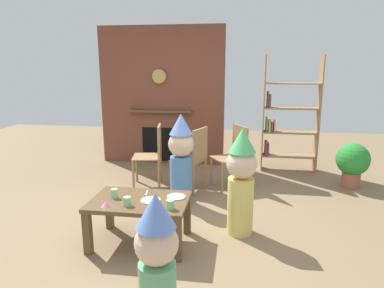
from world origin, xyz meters
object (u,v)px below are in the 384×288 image
Objects in this scene: paper_plate_front at (176,197)px; bookshelf at (286,119)px; paper_plate_rear at (151,200)px; dining_chair_right at (234,153)px; child_with_cone_hat at (157,264)px; dining_chair_left at (153,152)px; paper_cup_near_right at (127,201)px; potted_plant_tall at (353,162)px; paper_cup_near_left at (114,193)px; child_by_the_chairs at (181,157)px; birthday_cake_slice at (106,204)px; paper_cup_center at (170,205)px; dining_chair_middle at (194,156)px; child_in_pink at (241,179)px; coffee_table at (140,207)px.

bookshelf is at bearing 62.91° from paper_plate_front.
dining_chair_right is at bearing 67.17° from paper_plate_rear.
dining_chair_left is at bearing -6.80° from child_with_cone_hat.
potted_plant_tall reaches higher than paper_cup_near_right.
child_by_the_chairs reaches higher than paper_cup_near_left.
paper_cup_near_right is 0.24m from paper_plate_rear.
paper_cup_near_right is at bearing 16.19° from birthday_cake_slice.
child_with_cone_hat is 1.53× the size of potted_plant_tall.
paper_cup_center reaches higher than paper_plate_rear.
birthday_cake_slice is at bearing -176.62° from paper_cup_center.
dining_chair_middle reaches higher than paper_plate_front.
birthday_cake_slice is (0.01, -0.22, -0.01)m from paper_cup_near_left.
child_in_pink is 1.41m from dining_chair_right.
child_with_cone_hat is at bearing -72.92° from paper_plate_rear.
bookshelf is 21.90× the size of paper_cup_center.
bookshelf reaches higher than dining_chair_right.
paper_cup_near_left is 0.48× the size of paper_plate_rear.
child_with_cone_hat is at bearing 51.47° from child_in_pink.
child_by_the_chairs is (-0.12, 0.94, 0.15)m from paper_plate_front.
birthday_cake_slice is 0.15× the size of potted_plant_tall.
child_with_cone_hat is at bearing -82.78° from paper_cup_center.
potted_plant_tall is at bearing -39.92° from bookshelf.
child_with_cone_hat is 1.10× the size of dining_chair_right.
potted_plant_tall is (0.87, -0.73, -0.50)m from bookshelf.
coffee_table is at bearing 40.27° from birthday_cake_slice.
paper_cup_near_left is 0.10× the size of dining_chair_right.
paper_cup_near_right is 0.13× the size of potted_plant_tall.
paper_cup_center is 0.28m from paper_plate_rear.
paper_cup_near_left is 0.37m from paper_plate_rear.
paper_cup_near_left is 0.09× the size of child_with_cone_hat.
child_in_pink reaches higher than paper_cup_center.
bookshelf is at bearing 54.56° from paper_cup_near_left.
paper_cup_center is 0.10× the size of dining_chair_middle.
paper_plate_rear is at bearing -150.59° from paper_plate_front.
paper_cup_near_left is 2.08m from dining_chair_right.
child_with_cone_hat is 2.23m from child_by_the_chairs.
potted_plant_tall is (1.69, 0.24, -0.13)m from dining_chair_right.
paper_plate_rear is 0.21× the size of dining_chair_middle.
child_with_cone_hat is 2.91m from dining_chair_left.
paper_cup_near_right is 2.13m from dining_chair_right.
paper_cup_near_left is 0.25m from paper_cup_near_right.
paper_cup_near_left is (-0.25, 0.01, 0.12)m from coffee_table.
paper_cup_near_right is (0.19, -0.17, -0.00)m from paper_cup_near_left.
coffee_table is 1.96m from dining_chair_right.
paper_cup_near_right is at bearing 6.18° from child_in_pink.
bookshelf is 3.40m from paper_cup_near_right.
child_with_cone_hat reaches higher than paper_cup_center.
dining_chair_left is 1.38× the size of potted_plant_tall.
dining_chair_left is (-0.04, 1.64, 0.01)m from paper_cup_near_left.
dining_chair_middle is (0.57, 1.73, 0.02)m from birthday_cake_slice.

